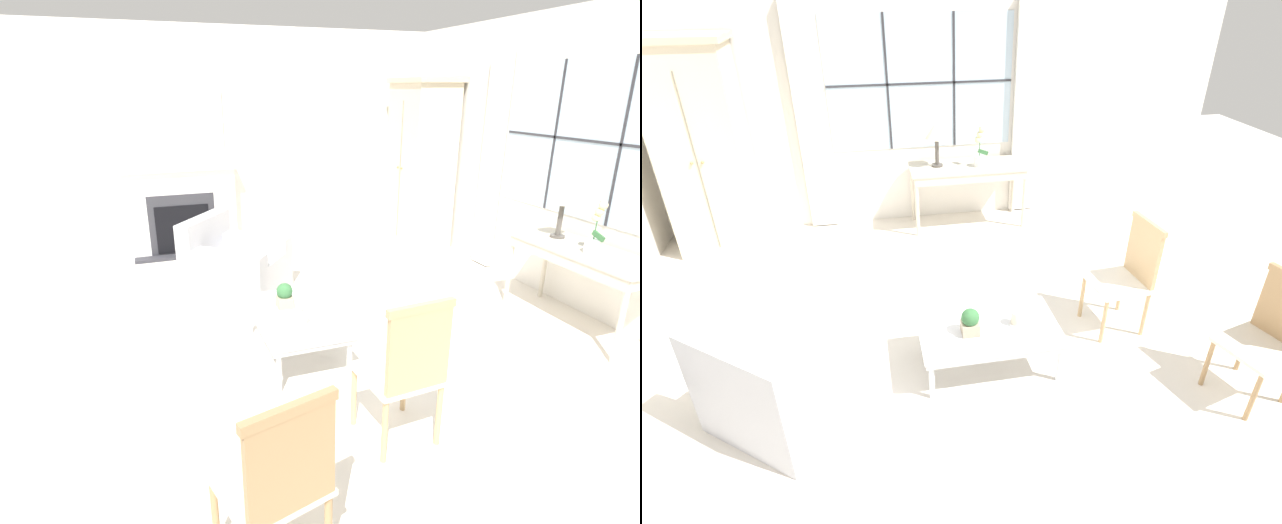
% 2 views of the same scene
% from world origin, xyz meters
% --- Properties ---
extents(ground_plane, '(14.00, 14.00, 0.00)m').
position_xyz_m(ground_plane, '(0.00, 0.00, 0.00)').
color(ground_plane, silver).
extents(wall_back_windowed, '(7.20, 0.14, 2.80)m').
position_xyz_m(wall_back_windowed, '(0.00, 3.02, 1.40)').
color(wall_back_windowed, silver).
rests_on(wall_back_windowed, ground_plane).
extents(wall_left, '(0.06, 7.20, 2.80)m').
position_xyz_m(wall_left, '(-3.03, 0.60, 1.40)').
color(wall_left, silver).
rests_on(wall_left, ground_plane).
extents(fireplace, '(0.34, 1.47, 2.07)m').
position_xyz_m(fireplace, '(-2.91, -0.48, 0.68)').
color(fireplace, '#2D2D33').
rests_on(fireplace, ground_plane).
extents(armoire, '(0.90, 0.66, 2.19)m').
position_xyz_m(armoire, '(-2.31, 2.65, 1.10)').
color(armoire, beige).
rests_on(armoire, ground_plane).
extents(console_table, '(1.35, 0.52, 0.74)m').
position_xyz_m(console_table, '(0.47, 2.68, 0.66)').
color(console_table, beige).
rests_on(console_table, ground_plane).
extents(table_lamp, '(0.26, 0.26, 0.51)m').
position_xyz_m(table_lamp, '(0.12, 2.71, 1.14)').
color(table_lamp, '#4C4742').
rests_on(table_lamp, console_table).
extents(potted_orchid, '(0.17, 0.13, 0.46)m').
position_xyz_m(potted_orchid, '(0.60, 2.62, 0.91)').
color(potted_orchid, white).
rests_on(potted_orchid, console_table).
extents(armchair_upholstered, '(1.22, 1.23, 0.81)m').
position_xyz_m(armchair_upholstered, '(-1.35, -0.09, 0.27)').
color(armchair_upholstered, '#B2B2B7').
rests_on(armchair_upholstered, ground_plane).
extents(side_chair_wooden, '(0.47, 0.47, 0.98)m').
position_xyz_m(side_chair_wooden, '(1.38, 0.42, 0.55)').
color(side_chair_wooden, white).
rests_on(side_chair_wooden, ground_plane).
extents(accent_chair_wooden, '(0.54, 0.54, 0.95)m').
position_xyz_m(accent_chair_wooden, '(1.96, -0.51, 0.53)').
color(accent_chair_wooden, beige).
rests_on(accent_chair_wooden, ground_plane).
extents(coffee_table, '(1.06, 0.65, 0.37)m').
position_xyz_m(coffee_table, '(0.11, 0.13, 0.33)').
color(coffee_table, silver).
rests_on(coffee_table, ground_plane).
extents(potted_plant_small, '(0.13, 0.13, 0.21)m').
position_xyz_m(potted_plant_small, '(-0.04, 0.08, 0.47)').
color(potted_plant_small, tan).
rests_on(potted_plant_small, coffee_table).
extents(pillar_candle, '(0.12, 0.12, 0.13)m').
position_xyz_m(pillar_candle, '(0.32, 0.12, 0.42)').
color(pillar_candle, silver).
rests_on(pillar_candle, coffee_table).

